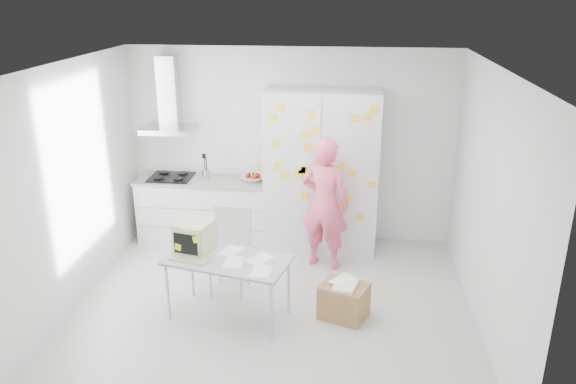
# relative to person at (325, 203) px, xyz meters

# --- Properties ---
(floor) EXTENTS (4.50, 4.00, 0.02)m
(floor) POSITION_rel_person_xyz_m (-0.53, -1.10, -0.87)
(floor) COLOR silver
(floor) RESTS_ON ground
(walls) EXTENTS (4.52, 4.01, 2.70)m
(walls) POSITION_rel_person_xyz_m (-0.53, -0.38, 0.49)
(walls) COLOR white
(walls) RESTS_ON ground
(ceiling) EXTENTS (4.50, 4.00, 0.02)m
(ceiling) POSITION_rel_person_xyz_m (-0.53, -1.10, 1.84)
(ceiling) COLOR white
(ceiling) RESTS_ON walls
(counter_run) EXTENTS (1.84, 0.63, 1.28)m
(counter_run) POSITION_rel_person_xyz_m (-1.73, 0.60, -0.39)
(counter_run) COLOR white
(counter_run) RESTS_ON ground
(range_hood) EXTENTS (0.70, 0.48, 1.01)m
(range_hood) POSITION_rel_person_xyz_m (-2.18, 0.74, 1.10)
(range_hood) COLOR silver
(range_hood) RESTS_ON walls
(tall_cabinet) EXTENTS (1.50, 0.68, 2.20)m
(tall_cabinet) POSITION_rel_person_xyz_m (-0.08, 0.57, 0.24)
(tall_cabinet) COLOR silver
(tall_cabinet) RESTS_ON ground
(person) EXTENTS (0.73, 0.59, 1.72)m
(person) POSITION_rel_person_xyz_m (0.00, 0.00, 0.00)
(person) COLOR #F65F7C
(person) RESTS_ON ground
(desk) EXTENTS (1.42, 0.93, 1.04)m
(desk) POSITION_rel_person_xyz_m (-1.22, -1.25, -0.07)
(desk) COLOR #A6A8B0
(desk) RESTS_ON ground
(chair) EXTENTS (0.49, 0.49, 1.01)m
(chair) POSITION_rel_person_xyz_m (-1.07, -0.72, -0.29)
(chair) COLOR silver
(chair) RESTS_ON ground
(cardboard_box) EXTENTS (0.59, 0.54, 0.43)m
(cardboard_box) POSITION_rel_person_xyz_m (0.28, -1.21, -0.66)
(cardboard_box) COLOR #A07745
(cardboard_box) RESTS_ON ground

